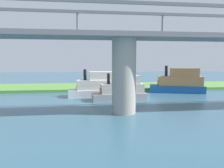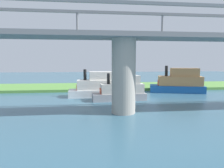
{
  "view_description": "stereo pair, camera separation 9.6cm",
  "coord_description": "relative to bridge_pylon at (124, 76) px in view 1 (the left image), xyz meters",
  "views": [
    {
      "loc": [
        2.12,
        36.97,
        5.51
      ],
      "look_at": [
        -1.77,
        5.0,
        2.0
      ],
      "focal_mm": 31.68,
      "sensor_mm": 36.0,
      "label": 1
    },
    {
      "loc": [
        2.02,
        36.98,
        5.51
      ],
      "look_at": [
        -1.77,
        5.0,
        2.0
      ],
      "focal_mm": 31.68,
      "sensor_mm": 36.0,
      "label": 2
    }
  ],
  "objects": [
    {
      "name": "ground_plane",
      "position": [
        1.73,
        -15.97,
        -4.03
      ],
      "size": [
        160.0,
        160.0,
        0.0
      ],
      "primitive_type": "plane",
      "color": "#386075"
    },
    {
      "name": "grassy_bank",
      "position": [
        1.73,
        -21.97,
        -3.78
      ],
      "size": [
        80.0,
        12.0,
        0.5
      ],
      "primitive_type": "cube",
      "color": "#5B9342",
      "rests_on": "ground"
    },
    {
      "name": "bridge_pylon",
      "position": [
        0.0,
        0.0,
        0.0
      ],
      "size": [
        2.59,
        2.59,
        8.05
      ],
      "primitive_type": "cylinder",
      "color": "#9E998E",
      "rests_on": "ground"
    },
    {
      "name": "bridge_span",
      "position": [
        -0.0,
        -0.02,
        4.52
      ],
      "size": [
        69.53,
        4.3,
        3.25
      ],
      "color": "slate",
      "rests_on": "bridge_pylon"
    },
    {
      "name": "person_on_bank",
      "position": [
        5.02,
        -17.91,
        -2.83
      ],
      "size": [
        0.48,
        0.48,
        1.39
      ],
      "color": "#2D334C",
      "rests_on": "grassy_bank"
    },
    {
      "name": "mooring_post",
      "position": [
        -0.09,
        -17.28,
        -3.03
      ],
      "size": [
        0.2,
        0.2,
        0.99
      ],
      "primitive_type": "cylinder",
      "color": "brown",
      "rests_on": "grassy_bank"
    },
    {
      "name": "houseboat_blue",
      "position": [
        2.3,
        -10.84,
        -2.38
      ],
      "size": [
        8.74,
        3.07,
        4.44
      ],
      "color": "white",
      "rests_on": "ground"
    },
    {
      "name": "motorboat_red",
      "position": [
        -0.9,
        -7.37,
        -2.56
      ],
      "size": [
        7.91,
        3.06,
        3.97
      ],
      "color": "#99999E",
      "rests_on": "ground"
    },
    {
      "name": "skiff_small",
      "position": [
        -12.79,
        -13.64,
        -2.2
      ],
      "size": [
        10.14,
        5.78,
        4.92
      ],
      "color": "#195199",
      "rests_on": "ground"
    }
  ]
}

